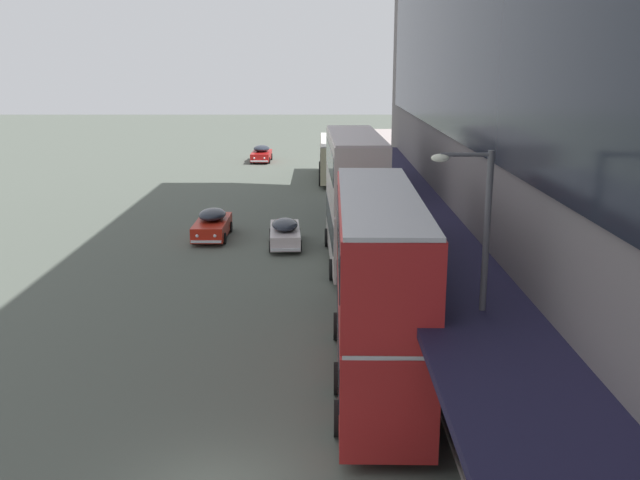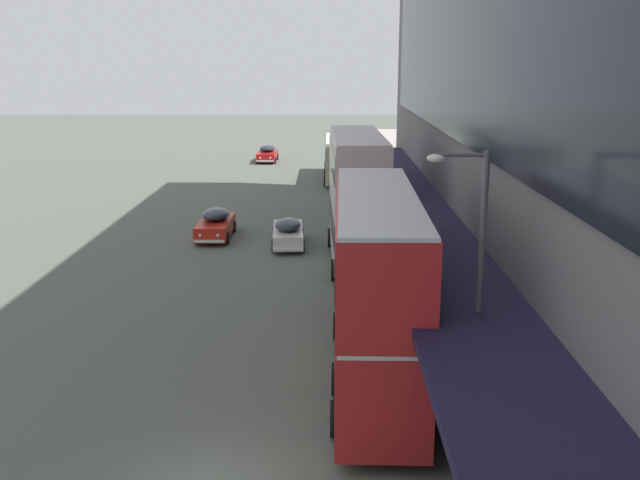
{
  "view_description": "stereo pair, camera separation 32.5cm",
  "coord_description": "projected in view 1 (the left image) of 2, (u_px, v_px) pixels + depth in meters",
  "views": [
    {
      "loc": [
        2.54,
        -14.64,
        9.97
      ],
      "look_at": [
        2.47,
        16.12,
        2.17
      ],
      "focal_mm": 40.0,
      "sensor_mm": 36.0,
      "label": 1
    },
    {
      "loc": [
        2.87,
        -14.64,
        9.97
      ],
      "look_at": [
        2.47,
        16.12,
        2.17
      ],
      "focal_mm": 40.0,
      "sensor_mm": 36.0,
      "label": 2
    }
  ],
  "objects": [
    {
      "name": "transit_bus_kerbside_front",
      "position": [
        379.0,
        284.0,
        21.85
      ],
      "size": [
        2.8,
        10.74,
        6.08
      ],
      "color": "red",
      "rests_on": "ground"
    },
    {
      "name": "transit_bus_kerbside_rear",
      "position": [
        356.0,
        195.0,
        35.21
      ],
      "size": [
        2.88,
        9.62,
        6.47
      ],
      "color": "beige",
      "rests_on": "ground"
    },
    {
      "name": "transit_bus_kerbside_far",
      "position": [
        337.0,
        156.0,
        60.72
      ],
      "size": [
        2.74,
        11.11,
        3.43
      ],
      "color": "#B4AE88",
      "rests_on": "ground"
    },
    {
      "name": "sedan_trailing_near",
      "position": [
        263.0,
        154.0,
        71.56
      ],
      "size": [
        2.0,
        4.71,
        1.62
      ],
      "color": "#AC1514",
      "rests_on": "ground"
    },
    {
      "name": "sedan_trailing_mid",
      "position": [
        287.0,
        232.0,
        39.1
      ],
      "size": [
        1.94,
        4.75,
        1.53
      ],
      "color": "beige",
      "rests_on": "ground"
    },
    {
      "name": "sedan_second_mid",
      "position": [
        214.0,
        224.0,
        40.91
      ],
      "size": [
        1.9,
        4.77,
        1.65
      ],
      "color": "#B32012",
      "rests_on": "ground"
    },
    {
      "name": "pedestrian_at_kerb",
      "position": [
        432.0,
        321.0,
        24.7
      ],
      "size": [
        0.62,
        0.33,
        1.86
      ],
      "color": "black",
      "rests_on": "sidewalk_kerb"
    },
    {
      "name": "street_lamp",
      "position": [
        479.0,
        284.0,
        17.55
      ],
      "size": [
        1.5,
        0.28,
        7.75
      ],
      "color": "#4C4C51",
      "rests_on": "sidewalk_kerb"
    }
  ]
}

